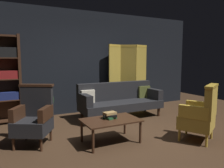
# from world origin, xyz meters

# --- Properties ---
(ground_plane) EXTENTS (10.00, 10.00, 0.00)m
(ground_plane) POSITION_xyz_m (0.00, 0.00, 0.00)
(ground_plane) COLOR #3D2819
(back_wall) EXTENTS (7.20, 0.10, 2.80)m
(back_wall) POSITION_xyz_m (0.00, 2.45, 1.40)
(back_wall) COLOR black
(back_wall) RESTS_ON ground_plane
(folding_screen) EXTENTS (1.27, 0.30, 1.90)m
(folding_screen) POSITION_xyz_m (1.23, 2.15, 0.99)
(folding_screen) COLOR #B29338
(folding_screen) RESTS_ON ground_plane
(bookshelf) EXTENTS (0.90, 0.32, 2.05)m
(bookshelf) POSITION_xyz_m (-2.15, 2.19, 1.09)
(bookshelf) COLOR #382114
(bookshelf) RESTS_ON ground_plane
(velvet_couch) EXTENTS (2.12, 0.78, 0.88)m
(velvet_couch) POSITION_xyz_m (0.55, 1.45, 0.45)
(velvet_couch) COLOR #382114
(velvet_couch) RESTS_ON ground_plane
(coffee_table) EXTENTS (1.00, 0.64, 0.42)m
(coffee_table) POSITION_xyz_m (-0.42, 0.02, 0.37)
(coffee_table) COLOR #382114
(coffee_table) RESTS_ON ground_plane
(armchair_gilt_accent) EXTENTS (0.79, 0.78, 1.04)m
(armchair_gilt_accent) POSITION_xyz_m (1.06, -0.65, 0.49)
(armchair_gilt_accent) COLOR gold
(armchair_gilt_accent) RESTS_ON ground_plane
(armchair_wing_left) EXTENTS (0.79, 0.79, 1.04)m
(armchair_wing_left) POSITION_xyz_m (-1.65, 0.57, 0.49)
(armchair_wing_left) COLOR #382114
(armchair_wing_left) RESTS_ON ground_plane
(potted_plant) EXTENTS (0.52, 0.52, 0.81)m
(potted_plant) POSITION_xyz_m (-1.28, 1.90, 0.47)
(potted_plant) COLOR brown
(potted_plant) RESTS_ON ground_plane
(book_green_cloth) EXTENTS (0.23, 0.22, 0.04)m
(book_green_cloth) POSITION_xyz_m (-0.41, 0.09, 0.44)
(book_green_cloth) COLOR #1E4C28
(book_green_cloth) RESTS_ON coffee_table
(book_black_cloth) EXTENTS (0.27, 0.22, 0.04)m
(book_black_cloth) POSITION_xyz_m (-0.41, 0.09, 0.48)
(book_black_cloth) COLOR black
(book_black_cloth) RESTS_ON book_green_cloth
(book_tan_leather) EXTENTS (0.24, 0.17, 0.04)m
(book_tan_leather) POSITION_xyz_m (-0.41, 0.09, 0.52)
(book_tan_leather) COLOR #9E7A47
(book_tan_leather) RESTS_ON book_black_cloth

